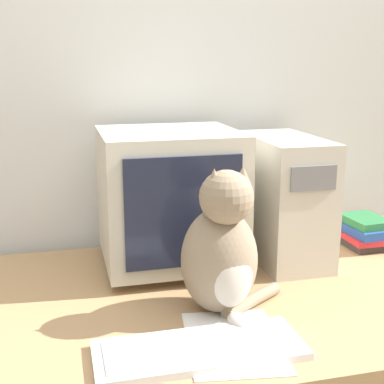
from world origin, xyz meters
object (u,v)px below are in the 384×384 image
Objects in this scene: computer_tower at (284,198)px; book_stack at (367,232)px; cat at (222,252)px; keyboard at (199,350)px; crt_monitor at (170,198)px; pen at (153,339)px.

computer_tower reaches higher than book_stack.
book_stack is at bearing 19.36° from cat.
computer_tower is 2.08× the size of book_stack.
cat is at bearing 59.64° from keyboard.
computer_tower is at bearing -174.77° from book_stack.
book_stack is (0.63, 0.35, -0.11)m from cat.
computer_tower is 0.45m from cat.
crt_monitor is 1.11× the size of cat.
crt_monitor is 0.56m from keyboard.
computer_tower reaches higher than pen.
crt_monitor is 1.07× the size of computer_tower.
cat reaches higher than pen.
keyboard is at bearing -41.02° from pen.
pen is (-0.19, -0.10, -0.16)m from cat.
pen is (-0.13, -0.45, -0.21)m from crt_monitor.
book_stack is at bearing 5.23° from computer_tower.
computer_tower is (0.36, -0.02, -0.02)m from crt_monitor.
cat is 0.73m from book_stack.
crt_monitor reaches higher than pen.
keyboard is (-0.05, -0.52, -0.21)m from crt_monitor.
computer_tower is at bearing -2.89° from crt_monitor.
keyboard is 3.00× the size of pen.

